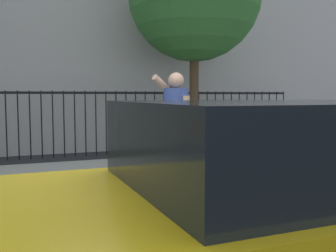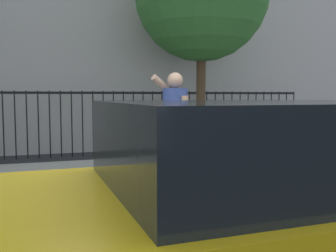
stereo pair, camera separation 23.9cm
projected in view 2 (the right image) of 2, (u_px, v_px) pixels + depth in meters
name	position (u px, v px, depth m)	size (l,w,h in m)	color
ground_plane	(161.00, 243.00, 3.85)	(60.00, 60.00, 0.00)	#28282B
sidewalk	(118.00, 187.00, 5.93)	(28.00, 4.40, 0.15)	#9E9B93
iron_fence	(88.00, 114.00, 9.34)	(12.03, 0.04, 1.60)	black
taxi_yellow	(283.00, 212.00, 2.59)	(4.22, 1.90, 1.45)	yellow
pedestrian_on_phone	(176.00, 124.00, 5.19)	(0.53, 0.72, 1.65)	tan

